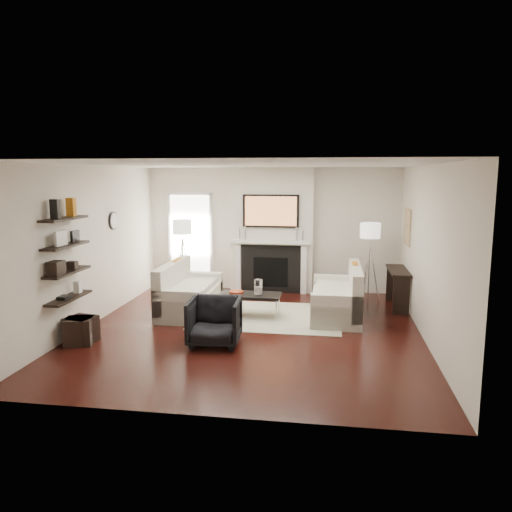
# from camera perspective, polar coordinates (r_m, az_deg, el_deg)

# --- Properties ---
(room_envelope) EXTENTS (6.00, 6.00, 6.00)m
(room_envelope) POSITION_cam_1_polar(r_m,az_deg,el_deg) (8.02, -0.64, 0.73)
(room_envelope) COLOR black
(room_envelope) RESTS_ON ground
(chimney_breast) EXTENTS (1.80, 0.25, 2.70)m
(chimney_breast) POSITION_cam_1_polar(r_m,az_deg,el_deg) (10.84, 1.80, 2.95)
(chimney_breast) COLOR silver
(chimney_breast) RESTS_ON floor
(fireplace_surround) EXTENTS (1.30, 0.02, 1.04)m
(fireplace_surround) POSITION_cam_1_polar(r_m,az_deg,el_deg) (10.84, 1.69, -1.49)
(fireplace_surround) COLOR black
(fireplace_surround) RESTS_ON floor
(firebox) EXTENTS (0.75, 0.02, 0.65)m
(firebox) POSITION_cam_1_polar(r_m,az_deg,el_deg) (10.84, 1.69, -1.86)
(firebox) COLOR black
(firebox) RESTS_ON floor
(mantel_pilaster_l) EXTENTS (0.12, 0.08, 1.10)m
(mantel_pilaster_l) POSITION_cam_1_polar(r_m,az_deg,el_deg) (10.91, -2.09, -1.26)
(mantel_pilaster_l) COLOR white
(mantel_pilaster_l) RESTS_ON floor
(mantel_pilaster_r) EXTENTS (0.12, 0.08, 1.10)m
(mantel_pilaster_r) POSITION_cam_1_polar(r_m,az_deg,el_deg) (10.74, 5.49, -1.46)
(mantel_pilaster_r) COLOR white
(mantel_pilaster_r) RESTS_ON floor
(mantel_shelf) EXTENTS (1.70, 0.18, 0.07)m
(mantel_shelf) POSITION_cam_1_polar(r_m,az_deg,el_deg) (10.69, 1.67, 1.62)
(mantel_shelf) COLOR white
(mantel_shelf) RESTS_ON chimney_breast
(tv_body) EXTENTS (1.20, 0.06, 0.70)m
(tv_body) POSITION_cam_1_polar(r_m,az_deg,el_deg) (10.65, 1.71, 5.16)
(tv_body) COLOR black
(tv_body) RESTS_ON chimney_breast
(tv_screen) EXTENTS (1.10, 0.00, 0.62)m
(tv_screen) POSITION_cam_1_polar(r_m,az_deg,el_deg) (10.62, 1.69, 5.15)
(tv_screen) COLOR #BF723F
(tv_screen) RESTS_ON tv_body
(candlestick_l_tall) EXTENTS (0.04, 0.04, 0.30)m
(candlestick_l_tall) POSITION_cam_1_polar(r_m,az_deg,el_deg) (10.76, -1.23, 2.66)
(candlestick_l_tall) COLOR silver
(candlestick_l_tall) RESTS_ON mantel_shelf
(candlestick_l_short) EXTENTS (0.04, 0.04, 0.24)m
(candlestick_l_short) POSITION_cam_1_polar(r_m,az_deg,el_deg) (10.78, -1.91, 2.52)
(candlestick_l_short) COLOR silver
(candlestick_l_short) RESTS_ON mantel_shelf
(candlestick_r_tall) EXTENTS (0.04, 0.04, 0.30)m
(candlestick_r_tall) POSITION_cam_1_polar(r_m,az_deg,el_deg) (10.63, 4.63, 2.55)
(candlestick_r_tall) COLOR silver
(candlestick_r_tall) RESTS_ON mantel_shelf
(candlestick_r_short) EXTENTS (0.04, 0.04, 0.24)m
(candlestick_r_short) POSITION_cam_1_polar(r_m,az_deg,el_deg) (10.62, 5.33, 2.38)
(candlestick_r_short) COLOR silver
(candlestick_r_short) RESTS_ON mantel_shelf
(hallway_panel) EXTENTS (0.90, 0.02, 2.10)m
(hallway_panel) POSITION_cam_1_polar(r_m,az_deg,el_deg) (11.35, -7.46, 1.63)
(hallway_panel) COLOR white
(hallway_panel) RESTS_ON floor
(door_trim_l) EXTENTS (0.06, 0.06, 2.16)m
(door_trim_l) POSITION_cam_1_polar(r_m,az_deg,el_deg) (11.47, -9.80, 1.66)
(door_trim_l) COLOR white
(door_trim_l) RESTS_ON floor
(door_trim_r) EXTENTS (0.06, 0.06, 2.16)m
(door_trim_r) POSITION_cam_1_polar(r_m,az_deg,el_deg) (11.21, -5.13, 1.58)
(door_trim_r) COLOR white
(door_trim_r) RESTS_ON floor
(door_trim_top) EXTENTS (1.02, 0.06, 0.06)m
(door_trim_top) POSITION_cam_1_polar(r_m,az_deg,el_deg) (11.24, -7.61, 7.09)
(door_trim_top) COLOR white
(door_trim_top) RESTS_ON wall_back
(rug) EXTENTS (2.60, 2.00, 0.01)m
(rug) POSITION_cam_1_polar(r_m,az_deg,el_deg) (9.12, 1.42, -6.88)
(rug) COLOR #B5B094
(rug) RESTS_ON floor
(loveseat_left_base) EXTENTS (0.85, 1.80, 0.42)m
(loveseat_left_base) POSITION_cam_1_polar(r_m,az_deg,el_deg) (9.43, -7.52, -5.12)
(loveseat_left_base) COLOR beige
(loveseat_left_base) RESTS_ON floor
(loveseat_left_back) EXTENTS (0.18, 1.80, 0.80)m
(loveseat_left_back) POSITION_cam_1_polar(r_m,az_deg,el_deg) (9.46, -9.51, -3.16)
(loveseat_left_back) COLOR beige
(loveseat_left_back) RESTS_ON floor
(loveseat_left_arm_n) EXTENTS (0.85, 0.18, 0.60)m
(loveseat_left_arm_n) POSITION_cam_1_polar(r_m,az_deg,el_deg) (8.66, -9.01, -5.84)
(loveseat_left_arm_n) COLOR beige
(loveseat_left_arm_n) RESTS_ON floor
(loveseat_left_arm_s) EXTENTS (0.85, 0.18, 0.60)m
(loveseat_left_arm_s) POSITION_cam_1_polar(r_m,az_deg,el_deg) (10.17, -6.27, -3.52)
(loveseat_left_arm_s) COLOR beige
(loveseat_left_arm_s) RESTS_ON floor
(loveseat_left_cushion) EXTENTS (0.63, 1.44, 0.10)m
(loveseat_left_cushion) POSITION_cam_1_polar(r_m,az_deg,el_deg) (9.36, -7.26, -3.59)
(loveseat_left_cushion) COLOR beige
(loveseat_left_cushion) RESTS_ON loveseat_left_base
(pillow_left_orange) EXTENTS (0.10, 0.42, 0.42)m
(pillow_left_orange) POSITION_cam_1_polar(r_m,az_deg,el_deg) (9.70, -9.00, -1.61)
(pillow_left_orange) COLOR #B96F16
(pillow_left_orange) RESTS_ON loveseat_left_cushion
(pillow_left_charcoal) EXTENTS (0.10, 0.40, 0.40)m
(pillow_left_charcoal) POSITION_cam_1_polar(r_m,az_deg,el_deg) (9.14, -10.12, -2.37)
(pillow_left_charcoal) COLOR black
(pillow_left_charcoal) RESTS_ON loveseat_left_cushion
(loveseat_right_base) EXTENTS (0.85, 1.80, 0.42)m
(loveseat_right_base) POSITION_cam_1_polar(r_m,az_deg,el_deg) (9.17, 9.11, -5.57)
(loveseat_right_base) COLOR beige
(loveseat_right_base) RESTS_ON floor
(loveseat_right_back) EXTENTS (0.18, 1.80, 0.80)m
(loveseat_right_back) POSITION_cam_1_polar(r_m,az_deg,el_deg) (9.11, 11.27, -3.70)
(loveseat_right_back) COLOR beige
(loveseat_right_back) RESTS_ON floor
(loveseat_right_arm_n) EXTENTS (0.85, 0.18, 0.60)m
(loveseat_right_arm_n) POSITION_cam_1_polar(r_m,az_deg,el_deg) (8.37, 9.17, -6.39)
(loveseat_right_arm_n) COLOR beige
(loveseat_right_arm_n) RESTS_ON floor
(loveseat_right_arm_s) EXTENTS (0.85, 0.18, 0.60)m
(loveseat_right_arm_s) POSITION_cam_1_polar(r_m,az_deg,el_deg) (9.94, 9.09, -3.89)
(loveseat_right_arm_s) COLOR beige
(loveseat_right_arm_s) RESTS_ON floor
(loveseat_right_cushion) EXTENTS (0.63, 1.44, 0.10)m
(loveseat_right_cushion) POSITION_cam_1_polar(r_m,az_deg,el_deg) (9.11, 8.84, -3.99)
(loveseat_right_cushion) COLOR beige
(loveseat_right_cushion) RESTS_ON loveseat_right_base
(pillow_right_orange) EXTENTS (0.10, 0.42, 0.42)m
(pillow_right_orange) POSITION_cam_1_polar(r_m,az_deg,el_deg) (9.36, 11.23, -2.07)
(pillow_right_orange) COLOR #B96F16
(pillow_right_orange) RESTS_ON loveseat_right_cushion
(pillow_right_charcoal) EXTENTS (0.10, 0.40, 0.40)m
(pillow_right_charcoal) POSITION_cam_1_polar(r_m,az_deg,el_deg) (8.77, 11.40, -2.90)
(pillow_right_charcoal) COLOR black
(pillow_right_charcoal) RESTS_ON loveseat_right_cushion
(coffee_table) EXTENTS (1.10, 0.55, 0.04)m
(coffee_table) POSITION_cam_1_polar(r_m,az_deg,el_deg) (9.00, -0.69, -4.49)
(coffee_table) COLOR black
(coffee_table) RESTS_ON floor
(coffee_leg_nw) EXTENTS (0.02, 0.02, 0.38)m
(coffee_leg_nw) POSITION_cam_1_polar(r_m,az_deg,el_deg) (8.94, -4.10, -6.01)
(coffee_leg_nw) COLOR silver
(coffee_leg_nw) RESTS_ON floor
(coffee_leg_ne) EXTENTS (0.02, 0.02, 0.38)m
(coffee_leg_ne) POSITION_cam_1_polar(r_m,az_deg,el_deg) (8.78, 2.32, -6.27)
(coffee_leg_ne) COLOR silver
(coffee_leg_ne) RESTS_ON floor
(coffee_leg_sw) EXTENTS (0.02, 0.02, 0.38)m
(coffee_leg_sw) POSITION_cam_1_polar(r_m,az_deg,el_deg) (9.35, -3.50, -5.31)
(coffee_leg_sw) COLOR silver
(coffee_leg_sw) RESTS_ON floor
(coffee_leg_se) EXTENTS (0.02, 0.02, 0.38)m
(coffee_leg_se) POSITION_cam_1_polar(r_m,az_deg,el_deg) (9.20, 2.63, -5.55)
(coffee_leg_se) COLOR silver
(coffee_leg_se) RESTS_ON floor
(hurricane_glass) EXTENTS (0.15, 0.15, 0.26)m
(hurricane_glass) POSITION_cam_1_polar(r_m,az_deg,el_deg) (8.94, 0.26, -3.53)
(hurricane_glass) COLOR white
(hurricane_glass) RESTS_ON coffee_table
(hurricane_candle) EXTENTS (0.09, 0.09, 0.14)m
(hurricane_candle) POSITION_cam_1_polar(r_m,az_deg,el_deg) (8.96, 0.26, -3.94)
(hurricane_candle) COLOR white
(hurricane_candle) RESTS_ON coffee_table
(copper_bowl) EXTENTS (0.26, 0.26, 0.04)m
(copper_bowl) POSITION_cam_1_polar(r_m,az_deg,el_deg) (9.03, -2.26, -4.16)
(copper_bowl) COLOR #D24623
(copper_bowl) RESTS_ON coffee_table
(armchair) EXTENTS (0.80, 0.75, 0.78)m
(armchair) POSITION_cam_1_polar(r_m,az_deg,el_deg) (7.60, -4.78, -7.21)
(armchair) COLOR black
(armchair) RESTS_ON floor
(lamp_left_post) EXTENTS (0.02, 0.02, 1.20)m
(lamp_left_post) POSITION_cam_1_polar(r_m,az_deg,el_deg) (10.82, -8.33, -1.17)
(lamp_left_post) COLOR silver
(lamp_left_post) RESTS_ON floor
(lamp_left_shade) EXTENTS (0.40, 0.40, 0.30)m
(lamp_left_shade) POSITION_cam_1_polar(r_m,az_deg,el_deg) (10.70, -8.44, 3.31)
(lamp_left_shade) COLOR white
(lamp_left_shade) RESTS_ON lamp_left_post
(lamp_left_leg_a) EXTENTS (0.25, 0.02, 1.23)m
(lamp_left_leg_a) POSITION_cam_1_polar(r_m,az_deg,el_deg) (10.79, -7.78, -1.19)
(lamp_left_leg_a) COLOR silver
(lamp_left_leg_a) RESTS_ON floor
(lamp_left_leg_b) EXTENTS (0.14, 0.22, 1.23)m
(lamp_left_leg_b) POSITION_cam_1_polar(r_m,az_deg,el_deg) (10.93, -8.47, -1.07)
(lamp_left_leg_b) COLOR silver
(lamp_left_leg_b) RESTS_ON floor
(lamp_left_leg_c) EXTENTS (0.14, 0.22, 1.23)m
(lamp_left_leg_c) POSITION_cam_1_polar(r_m,az_deg,el_deg) (10.75, -8.76, -1.25)
(lamp_left_leg_c) COLOR silver
(lamp_left_leg_c) RESTS_ON floor
(lamp_right_post) EXTENTS (0.02, 0.02, 1.20)m
(lamp_right_post) POSITION_cam_1_polar(r_m,az_deg,el_deg) (10.29, 12.77, -1.84)
(lamp_right_post) COLOR silver
(lamp_right_post) RESTS_ON floor
(lamp_right_shade) EXTENTS (0.40, 0.40, 0.30)m
(lamp_right_shade) POSITION_cam_1_polar(r_m,az_deg,el_deg) (10.16, 12.94, 2.87)
(lamp_right_shade) COLOR white
(lamp_right_shade) RESTS_ON lamp_right_post
(lamp_right_leg_a) EXTENTS (0.25, 0.02, 1.23)m
(lamp_right_leg_a) POSITION_cam_1_polar(r_m,az_deg,el_deg) (10.30, 13.38, -1.85)
(lamp_right_leg_a) COLOR silver
(lamp_right_leg_a) RESTS_ON floor
(lamp_right_leg_b) EXTENTS (0.14, 0.22, 1.23)m
(lamp_right_leg_b) POSITION_cam_1_polar(r_m,az_deg,el_deg) (10.38, 12.43, -1.73)
(lamp_right_leg_b) COLOR silver
(lamp_right_leg_b) RESTS_ON floor
(lamp_right_leg_c) EXTENTS (0.14, 0.22, 1.23)m
(lamp_right_leg_c) POSITION_cam_1_polar(r_m,az_deg,el_deg) (10.19, 12.50, -1.93)
(lamp_right_leg_c) COLOR silver
(lamp_right_leg_c) RESTS_ON floor
(console_top) EXTENTS (0.35, 1.20, 0.04)m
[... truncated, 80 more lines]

